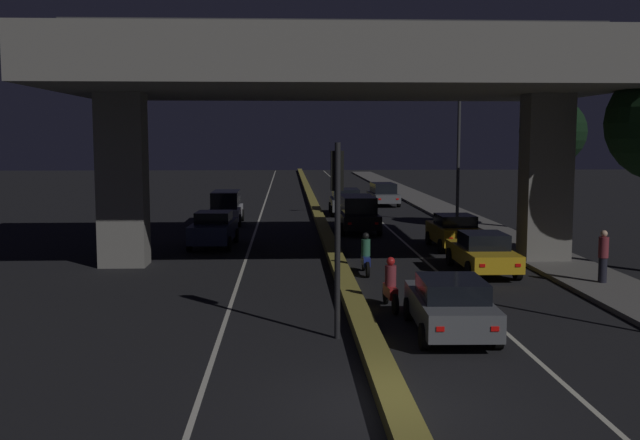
{
  "coord_description": "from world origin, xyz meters",
  "views": [
    {
      "loc": [
        -1.91,
        -12.91,
        4.85
      ],
      "look_at": [
        -0.35,
        22.09,
        0.99
      ],
      "focal_mm": 42.0,
      "sensor_mm": 36.0,
      "label": 1
    }
  ],
  "objects_px": {
    "car_grey_lead": "(450,305)",
    "car_taxi_yellow_third": "(454,231)",
    "car_grey_fifth": "(346,201)",
    "pedestrian_on_sidewalk": "(603,256)",
    "car_grey_sixth": "(383,194)",
    "motorcycle_red_filtering_near": "(391,287)",
    "car_taxi_yellow_second": "(483,252)",
    "car_dark_blue_lead_oncoming": "(214,229)",
    "motorcycle_blue_filtering_mid": "(366,257)",
    "traffic_light_left_of_median": "(337,205)",
    "car_black_fourth": "(357,213)",
    "car_white_second_oncoming": "(226,207)",
    "street_lamp": "(453,141)"
  },
  "relations": [
    {
      "from": "traffic_light_left_of_median",
      "to": "motorcycle_blue_filtering_mid",
      "type": "height_order",
      "value": "traffic_light_left_of_median"
    },
    {
      "from": "car_grey_sixth",
      "to": "motorcycle_red_filtering_near",
      "type": "height_order",
      "value": "car_grey_sixth"
    },
    {
      "from": "car_taxi_yellow_second",
      "to": "pedestrian_on_sidewalk",
      "type": "height_order",
      "value": "pedestrian_on_sidewalk"
    },
    {
      "from": "car_taxi_yellow_third",
      "to": "car_grey_sixth",
      "type": "height_order",
      "value": "car_grey_sixth"
    },
    {
      "from": "car_grey_sixth",
      "to": "motorcycle_red_filtering_near",
      "type": "bearing_deg",
      "value": 170.93
    },
    {
      "from": "car_grey_fifth",
      "to": "motorcycle_blue_filtering_mid",
      "type": "relative_size",
      "value": 2.18
    },
    {
      "from": "car_taxi_yellow_third",
      "to": "motorcycle_blue_filtering_mid",
      "type": "distance_m",
      "value": 7.49
    },
    {
      "from": "car_black_fourth",
      "to": "motorcycle_blue_filtering_mid",
      "type": "xyz_separation_m",
      "value": [
        -0.84,
        -12.01,
        -0.36
      ]
    },
    {
      "from": "car_black_fourth",
      "to": "car_grey_fifth",
      "type": "bearing_deg",
      "value": -1.63
    },
    {
      "from": "car_black_fourth",
      "to": "motorcycle_red_filtering_near",
      "type": "relative_size",
      "value": 2.45
    },
    {
      "from": "street_lamp",
      "to": "motorcycle_red_filtering_near",
      "type": "bearing_deg",
      "value": -106.97
    },
    {
      "from": "street_lamp",
      "to": "pedestrian_on_sidewalk",
      "type": "bearing_deg",
      "value": -86.94
    },
    {
      "from": "car_black_fourth",
      "to": "motorcycle_blue_filtering_mid",
      "type": "height_order",
      "value": "car_black_fourth"
    },
    {
      "from": "car_black_fourth",
      "to": "car_white_second_oncoming",
      "type": "xyz_separation_m",
      "value": [
        -7.06,
        3.85,
        0.0
      ]
    },
    {
      "from": "traffic_light_left_of_median",
      "to": "motorcycle_blue_filtering_mid",
      "type": "xyz_separation_m",
      "value": [
        1.59,
        8.43,
        -2.6
      ]
    },
    {
      "from": "car_grey_sixth",
      "to": "car_grey_lead",
      "type": "bearing_deg",
      "value": 173.23
    },
    {
      "from": "car_grey_lead",
      "to": "car_taxi_yellow_third",
      "type": "xyz_separation_m",
      "value": [
        3.3,
        14.25,
        0.04
      ]
    },
    {
      "from": "motorcycle_blue_filtering_mid",
      "to": "car_taxi_yellow_second",
      "type": "bearing_deg",
      "value": -88.8
    },
    {
      "from": "car_grey_sixth",
      "to": "traffic_light_left_of_median",
      "type": "bearing_deg",
      "value": 168.79
    },
    {
      "from": "car_grey_sixth",
      "to": "motorcycle_blue_filtering_mid",
      "type": "height_order",
      "value": "car_grey_sixth"
    },
    {
      "from": "street_lamp",
      "to": "car_taxi_yellow_second",
      "type": "height_order",
      "value": "street_lamp"
    },
    {
      "from": "car_grey_lead",
      "to": "car_grey_sixth",
      "type": "relative_size",
      "value": 0.91
    },
    {
      "from": "car_white_second_oncoming",
      "to": "pedestrian_on_sidewalk",
      "type": "xyz_separation_m",
      "value": [
        13.71,
        -18.49,
        0.02
      ]
    },
    {
      "from": "pedestrian_on_sidewalk",
      "to": "car_grey_lead",
      "type": "bearing_deg",
      "value": -137.89
    },
    {
      "from": "car_taxi_yellow_second",
      "to": "car_dark_blue_lead_oncoming",
      "type": "bearing_deg",
      "value": 56.18
    },
    {
      "from": "car_grey_lead",
      "to": "car_dark_blue_lead_oncoming",
      "type": "relative_size",
      "value": 0.96
    },
    {
      "from": "motorcycle_blue_filtering_mid",
      "to": "car_dark_blue_lead_oncoming",
      "type": "bearing_deg",
      "value": 40.55
    },
    {
      "from": "car_grey_lead",
      "to": "pedestrian_on_sidewalk",
      "type": "distance_m",
      "value": 8.44
    },
    {
      "from": "car_grey_lead",
      "to": "car_taxi_yellow_third",
      "type": "distance_m",
      "value": 14.63
    },
    {
      "from": "car_grey_sixth",
      "to": "car_dark_blue_lead_oncoming",
      "type": "distance_m",
      "value": 22.56
    },
    {
      "from": "car_taxi_yellow_third",
      "to": "car_grey_lead",
      "type": "bearing_deg",
      "value": 166.05
    },
    {
      "from": "street_lamp",
      "to": "car_taxi_yellow_third",
      "type": "relative_size",
      "value": 1.99
    },
    {
      "from": "motorcycle_blue_filtering_mid",
      "to": "pedestrian_on_sidewalk",
      "type": "height_order",
      "value": "pedestrian_on_sidewalk"
    },
    {
      "from": "car_grey_sixth",
      "to": "pedestrian_on_sidewalk",
      "type": "bearing_deg",
      "value": -175.66
    },
    {
      "from": "car_grey_fifth",
      "to": "car_grey_sixth",
      "type": "height_order",
      "value": "car_grey_fifth"
    },
    {
      "from": "car_grey_fifth",
      "to": "motorcycle_red_filtering_near",
      "type": "height_order",
      "value": "car_grey_fifth"
    },
    {
      "from": "pedestrian_on_sidewalk",
      "to": "street_lamp",
      "type": "bearing_deg",
      "value": 93.06
    },
    {
      "from": "car_grey_sixth",
      "to": "pedestrian_on_sidewalk",
      "type": "height_order",
      "value": "pedestrian_on_sidewalk"
    },
    {
      "from": "traffic_light_left_of_median",
      "to": "street_lamp",
      "type": "distance_m",
      "value": 25.26
    },
    {
      "from": "car_grey_sixth",
      "to": "car_white_second_oncoming",
      "type": "xyz_separation_m",
      "value": [
        -10.35,
        -11.31,
        0.15
      ]
    },
    {
      "from": "car_grey_lead",
      "to": "motorcycle_red_filtering_near",
      "type": "relative_size",
      "value": 2.2
    },
    {
      "from": "car_grey_sixth",
      "to": "motorcycle_blue_filtering_mid",
      "type": "bearing_deg",
      "value": 169.28
    },
    {
      "from": "car_grey_fifth",
      "to": "pedestrian_on_sidewalk",
      "type": "height_order",
      "value": "pedestrian_on_sidewalk"
    },
    {
      "from": "traffic_light_left_of_median",
      "to": "car_black_fourth",
      "type": "bearing_deg",
      "value": 83.21
    },
    {
      "from": "car_black_fourth",
      "to": "car_white_second_oncoming",
      "type": "height_order",
      "value": "same"
    },
    {
      "from": "street_lamp",
      "to": "car_white_second_oncoming",
      "type": "relative_size",
      "value": 1.77
    },
    {
      "from": "car_dark_blue_lead_oncoming",
      "to": "traffic_light_left_of_median",
      "type": "bearing_deg",
      "value": 18.69
    },
    {
      "from": "traffic_light_left_of_median",
      "to": "pedestrian_on_sidewalk",
      "type": "bearing_deg",
      "value": 32.62
    },
    {
      "from": "car_grey_sixth",
      "to": "motorcycle_red_filtering_near",
      "type": "distance_m",
      "value": 32.93
    },
    {
      "from": "traffic_light_left_of_median",
      "to": "car_grey_sixth",
      "type": "height_order",
      "value": "traffic_light_left_of_median"
    }
  ]
}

